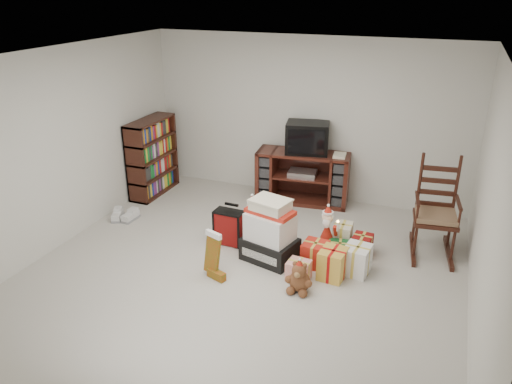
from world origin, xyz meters
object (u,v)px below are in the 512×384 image
at_px(tv_stand, 303,177).
at_px(crt_television, 307,138).
at_px(bookshelf, 152,158).
at_px(santa_figurine, 327,234).
at_px(gift_cluster, 335,254).
at_px(gift_pile, 270,234).
at_px(teddy_bear, 299,279).
at_px(rocking_chair, 435,219).
at_px(sneaker_pair, 124,216).
at_px(red_suitcase, 229,227).
at_px(mrs_claus_figurine, 252,223).

distance_m(tv_stand, crt_television, 0.64).
distance_m(bookshelf, santa_figurine, 3.23).
relative_size(bookshelf, gift_cluster, 0.99).
xyz_separation_m(tv_stand, gift_pile, (0.14, -1.87, -0.06)).
bearing_deg(gift_cluster, teddy_bear, -108.68).
height_order(bookshelf, teddy_bear, bookshelf).
bearing_deg(rocking_chair, sneaker_pair, -178.23).
xyz_separation_m(tv_stand, teddy_bear, (0.69, -2.40, -0.24)).
xyz_separation_m(rocking_chair, red_suitcase, (-2.50, -0.79, -0.21)).
distance_m(bookshelf, teddy_bear, 3.59).
xyz_separation_m(rocking_chair, crt_television, (-1.96, 0.93, 0.59)).
bearing_deg(tv_stand, sneaker_pair, -150.87).
height_order(mrs_claus_figurine, crt_television, crt_television).
bearing_deg(gift_pile, mrs_claus_figurine, 149.05).
height_order(rocking_chair, crt_television, rocking_chair).
relative_size(teddy_bear, mrs_claus_figurine, 0.56).
height_order(tv_stand, gift_cluster, tv_stand).
xyz_separation_m(mrs_claus_figurine, crt_television, (0.29, 1.50, 0.79)).
height_order(teddy_bear, crt_television, crt_television).
relative_size(teddy_bear, crt_television, 0.51).
xyz_separation_m(rocking_chair, sneaker_pair, (-4.22, -0.69, -0.39)).
height_order(bookshelf, gift_pile, bookshelf).
bearing_deg(mrs_claus_figurine, bookshelf, 156.15).
height_order(bookshelf, red_suitcase, bookshelf).
bearing_deg(red_suitcase, bookshelf, 150.94).
relative_size(gift_pile, gift_cluster, 0.64).
bearing_deg(bookshelf, red_suitcase, -31.58).
relative_size(santa_figurine, gift_cluster, 0.52).
relative_size(gift_pile, mrs_claus_figurine, 1.22).
bearing_deg(santa_figurine, crt_television, 116.03).
distance_m(rocking_chair, sneaker_pair, 4.29).
height_order(tv_stand, crt_television, crt_television).
distance_m(santa_figurine, sneaker_pair, 2.98).
bearing_deg(tv_stand, mrs_claus_figurine, -106.15).
xyz_separation_m(bookshelf, rocking_chair, (4.35, -0.36, -0.15)).
bearing_deg(gift_pile, crt_television, 107.30).
distance_m(gift_pile, mrs_claus_figurine, 0.57).
bearing_deg(mrs_claus_figurine, gift_pile, -45.16).
bearing_deg(gift_pile, santa_figurine, 51.10).
distance_m(bookshelf, sneaker_pair, 1.18).
bearing_deg(teddy_bear, gift_cluster, 71.32).
height_order(red_suitcase, mrs_claus_figurine, mrs_claus_figurine).
xyz_separation_m(tv_stand, rocking_chair, (2.00, -0.90, 0.04)).
distance_m(bookshelf, red_suitcase, 2.21).
bearing_deg(gift_pile, rocking_chair, 41.73).
bearing_deg(mrs_claus_figurine, rocking_chair, 14.23).
xyz_separation_m(gift_pile, teddy_bear, (0.54, -0.53, -0.19)).
distance_m(bookshelf, rocking_chair, 4.37).
bearing_deg(tv_stand, crt_television, 27.61).
bearing_deg(gift_cluster, tv_stand, 118.77).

